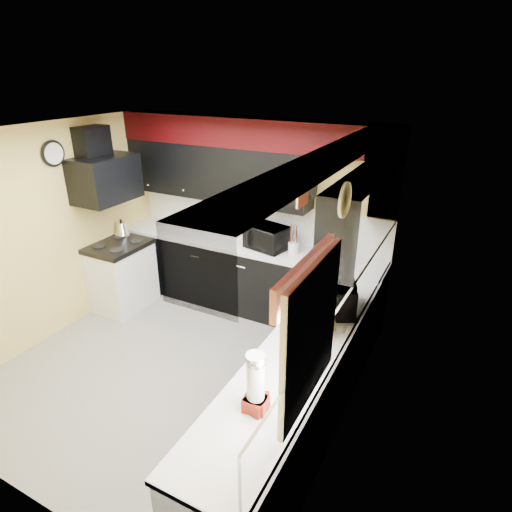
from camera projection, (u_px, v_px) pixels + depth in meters
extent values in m
plane|color=gray|center=(181.00, 368.00, 4.72)|extent=(3.60, 3.60, 0.00)
cube|color=#E0C666|center=(256.00, 214.00, 5.67)|extent=(3.60, 0.06, 2.50)
cube|color=#E0C666|center=(351.00, 309.00, 3.45)|extent=(0.06, 3.60, 2.50)
cube|color=#E0C666|center=(48.00, 235.00, 4.97)|extent=(0.06, 3.60, 2.50)
cube|color=white|center=(160.00, 135.00, 3.70)|extent=(3.60, 3.60, 0.06)
cube|color=black|center=(246.00, 277.00, 5.75)|extent=(3.60, 0.60, 0.90)
cube|color=black|center=(298.00, 398.00, 3.66)|extent=(0.60, 3.00, 0.90)
cube|color=white|center=(246.00, 245.00, 5.56)|extent=(3.62, 0.64, 0.04)
cube|color=white|center=(300.00, 352.00, 3.47)|extent=(0.64, 3.02, 0.04)
cube|color=white|center=(256.00, 219.00, 5.69)|extent=(3.60, 0.02, 0.50)
cube|color=white|center=(349.00, 315.00, 3.48)|extent=(0.02, 3.60, 0.50)
cube|color=black|center=(216.00, 172.00, 5.52)|extent=(2.60, 0.35, 0.70)
cube|color=black|center=(365.00, 211.00, 4.03)|extent=(0.35, 1.80, 0.70)
cube|color=black|center=(249.00, 132.00, 5.09)|extent=(3.60, 0.36, 0.35)
cube|color=black|center=(332.00, 181.00, 2.94)|extent=(0.36, 3.24, 0.35)
cube|color=white|center=(122.00, 277.00, 5.79)|extent=(0.60, 0.75, 0.86)
cube|color=black|center=(118.00, 246.00, 5.60)|extent=(0.62, 0.77, 0.06)
cube|color=black|center=(105.00, 179.00, 5.26)|extent=(0.50, 0.78, 0.55)
cube|color=black|center=(93.00, 143.00, 5.14)|extent=(0.24, 0.40, 0.40)
cube|color=red|center=(306.00, 274.00, 2.47)|extent=(0.04, 0.88, 0.20)
cube|color=white|center=(302.00, 190.00, 4.69)|extent=(0.03, 0.26, 0.35)
imported|color=black|center=(266.00, 237.00, 5.35)|extent=(0.59, 0.52, 0.30)
imported|color=black|center=(334.00, 294.00, 4.00)|extent=(0.56, 0.65, 0.30)
cylinder|color=white|center=(293.00, 248.00, 5.24)|extent=(0.16, 0.16, 0.14)
cube|color=black|center=(327.00, 251.00, 5.02)|extent=(0.11, 0.15, 0.24)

